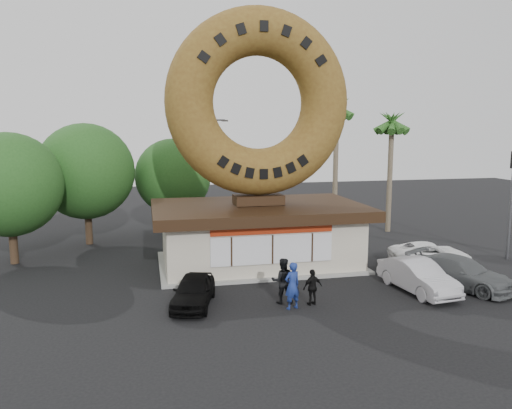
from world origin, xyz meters
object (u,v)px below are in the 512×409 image
(street_lamp, at_px, (202,168))
(car_grey, at_px, (460,272))
(giant_donut, at_px, (258,103))
(person_center, at_px, (282,281))
(donut_shop, at_px, (258,232))
(car_white, at_px, (430,254))
(person_right, at_px, (313,287))
(person_left, at_px, (292,286))
(car_black, at_px, (193,291))
(traffic_signal, at_px, (512,191))
(car_silver, at_px, (418,276))

(street_lamp, bearing_deg, car_grey, -57.64)
(giant_donut, xyz_separation_m, street_lamp, (-1.86, 10.00, -4.14))
(street_lamp, height_order, person_center, street_lamp)
(donut_shop, xyz_separation_m, person_center, (-0.36, -6.18, -0.79))
(street_lamp, bearing_deg, car_white, -47.86)
(person_right, bearing_deg, person_left, -0.37)
(street_lamp, height_order, person_right, street_lamp)
(person_center, relative_size, car_black, 0.52)
(car_black, relative_size, car_white, 0.87)
(giant_donut, height_order, car_grey, giant_donut)
(donut_shop, distance_m, giant_donut, 6.86)
(traffic_signal, relative_size, person_right, 3.97)
(car_silver, xyz_separation_m, car_grey, (2.24, 0.14, -0.01))
(donut_shop, distance_m, traffic_signal, 14.30)
(person_right, height_order, car_silver, person_right)
(person_left, height_order, car_silver, person_left)
(donut_shop, xyz_separation_m, car_silver, (6.01, -6.07, -1.05))
(person_right, bearing_deg, person_center, -38.22)
(traffic_signal, xyz_separation_m, person_right, (-13.19, -4.68, -3.10))
(traffic_signal, bearing_deg, person_left, -160.78)
(car_grey, bearing_deg, person_center, 153.96)
(traffic_signal, height_order, car_silver, traffic_signal)
(traffic_signal, xyz_separation_m, car_black, (-18.06, -3.68, -3.23))
(person_right, distance_m, car_silver, 5.23)
(car_silver, bearing_deg, street_lamp, 109.43)
(donut_shop, xyz_separation_m, car_white, (9.07, -2.06, -1.17))
(person_center, bearing_deg, street_lamp, -76.81)
(giant_donut, relative_size, person_left, 4.92)
(street_lamp, xyz_separation_m, car_white, (10.93, -12.08, -3.88))
(person_center, bearing_deg, car_grey, -170.44)
(person_center, distance_m, car_white, 10.30)
(car_white, bearing_deg, donut_shop, 87.22)
(car_black, bearing_deg, giant_donut, 69.88)
(person_left, relative_size, person_center, 1.01)
(person_center, relative_size, car_white, 0.45)
(person_center, bearing_deg, traffic_signal, -155.85)
(person_center, distance_m, car_silver, 6.37)
(giant_donut, bearing_deg, car_grey, -35.78)
(person_right, bearing_deg, car_black, -26.87)
(car_silver, bearing_deg, car_white, 45.95)
(car_white, bearing_deg, street_lamp, 52.17)
(person_right, bearing_deg, car_silver, 171.27)
(street_lamp, distance_m, car_black, 16.31)
(donut_shop, height_order, person_center, donut_shop)
(giant_donut, bearing_deg, car_black, -125.47)
(traffic_signal, relative_size, car_grey, 1.24)
(giant_donut, relative_size, car_silver, 2.21)
(donut_shop, distance_m, car_white, 9.38)
(traffic_signal, xyz_separation_m, car_white, (-4.93, -0.07, -3.27))
(donut_shop, height_order, giant_donut, giant_donut)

